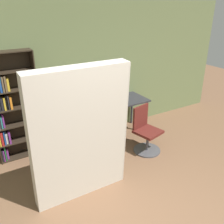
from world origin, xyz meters
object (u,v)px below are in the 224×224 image
Objects in this scene: monitor at (109,87)px; bookshelf at (10,107)px; office_chair at (146,134)px; mattress_near at (81,136)px.

bookshelf is at bearing 179.83° from monitor.
office_chair is at bearing -80.04° from monitor.
mattress_near is (-1.35, -1.57, -0.05)m from monitor.
monitor is 0.32× the size of bookshelf.
monitor is 0.32× the size of mattress_near.
office_chair is at bearing 17.74° from mattress_near.
monitor is 0.70× the size of office_chair.
bookshelf is at bearing 153.75° from office_chair.
office_chair is 1.74m from mattress_near.
monitor is at bearing -0.17° from bookshelf.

